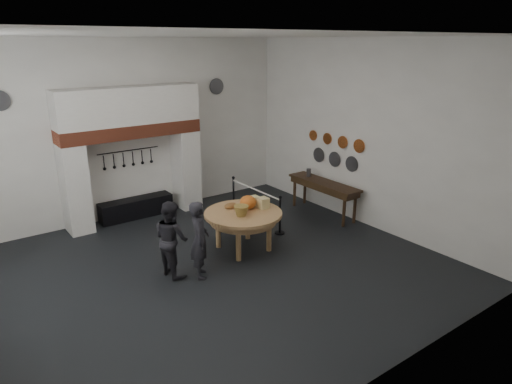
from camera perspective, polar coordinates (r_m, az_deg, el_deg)
floor at (r=9.35m, az=-5.90°, el=-9.84°), size 9.00×8.00×0.02m
ceiling at (r=8.25m, az=-6.97°, el=18.89°), size 9.00×8.00×0.02m
wall_back at (r=12.09m, az=-16.00°, el=7.39°), size 9.00×0.02×4.50m
wall_front at (r=5.59m, az=14.66°, el=-4.95°), size 9.00×0.02×4.50m
wall_right at (r=11.38m, az=13.76°, el=6.92°), size 0.02×8.00×4.50m
chimney_pier_left at (r=11.62m, az=-21.66°, el=0.38°), size 0.55×0.70×2.15m
chimney_pier_right at (r=12.61m, az=-8.71°, el=2.84°), size 0.55×0.70×2.15m
hearth_brick_band at (r=11.76m, az=-15.42°, el=7.44°), size 3.50×0.72×0.32m
chimney_hood at (r=11.66m, az=-15.67°, el=10.38°), size 3.50×0.70×0.90m
iron_range at (r=12.35m, az=-14.74°, el=-1.92°), size 1.90×0.45×0.50m
utensil_rail at (r=12.12m, az=-15.66°, el=5.02°), size 1.60×0.02×0.02m
work_table at (r=9.92m, az=-1.62°, el=-2.72°), size 2.05×2.05×0.07m
pumpkin at (r=10.03m, az=-1.01°, el=-1.30°), size 0.36×0.36×0.31m
cheese_block_big at (r=10.10m, az=0.87°, el=-1.38°), size 0.22×0.22×0.24m
cheese_block_small at (r=10.32m, az=-0.22°, el=-1.05°), size 0.18×0.18×0.20m
wicker_basket at (r=9.67m, az=-1.85°, el=-2.36°), size 0.39×0.39×0.22m
bread_loaf at (r=10.10m, az=-3.22°, el=-1.73°), size 0.31×0.18×0.13m
visitor_near at (r=8.87m, az=-7.06°, el=-5.93°), size 0.58×0.67×1.55m
visitor_far at (r=9.04m, az=-10.53°, el=-5.73°), size 0.66×0.81×1.52m
side_table at (r=12.08m, az=8.49°, el=1.14°), size 0.55×2.20×0.06m
pewter_jug at (r=12.45m, az=6.59°, el=2.42°), size 0.12×0.12×0.22m
copper_pan_a at (r=11.54m, az=12.76°, el=5.62°), size 0.03×0.34×0.34m
copper_pan_b at (r=11.90m, az=10.78°, el=6.13°), size 0.03×0.32×0.32m
copper_pan_c at (r=12.27m, az=8.91°, el=6.60°), size 0.03×0.30×0.30m
copper_pan_d at (r=12.66m, az=7.15°, el=7.04°), size 0.03×0.28×0.28m
pewter_plate_left at (r=11.79m, az=11.87°, el=3.44°), size 0.03×0.40×0.40m
pewter_plate_mid at (r=12.18m, az=9.79°, el=4.05°), size 0.03×0.40×0.40m
pewter_plate_right at (r=12.59m, az=7.84°, el=4.62°), size 0.03×0.40×0.40m
pewter_plate_back_right at (r=13.09m, az=-4.95°, el=13.02°), size 0.44×0.03×0.44m
barrier_post_near at (r=10.87m, az=3.01°, el=-3.01°), size 0.05×0.05×0.90m
barrier_post_far at (r=12.39m, az=-2.82°, el=-0.28°), size 0.05×0.05×0.90m
barrier_rope at (r=11.48m, az=-0.10°, el=0.32°), size 0.04×2.00×0.04m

